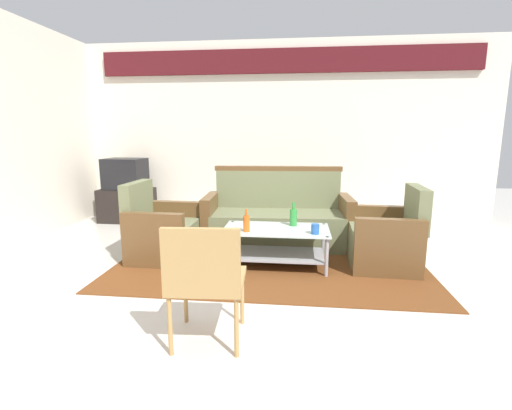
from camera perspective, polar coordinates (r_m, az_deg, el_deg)
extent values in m
plane|color=beige|center=(3.32, 1.76, -13.82)|extent=(14.00, 14.00, 0.00)
cube|color=silver|center=(6.06, 4.28, 11.06)|extent=(6.52, 0.12, 2.80)
cube|color=#4C1419|center=(6.07, 4.40, 21.22)|extent=(5.76, 0.08, 0.36)
cube|color=brown|center=(4.14, 2.23, -8.58)|extent=(3.27, 2.09, 0.01)
cube|color=#6B704C|center=(4.64, 3.29, -3.63)|extent=(1.63, 0.78, 0.42)
cube|color=#6B704C|center=(4.87, 3.37, 2.46)|extent=(1.60, 0.22, 0.48)
cube|color=brown|center=(4.69, 13.63, -2.51)|extent=(0.15, 0.71, 0.62)
cube|color=brown|center=(4.70, -7.01, -2.26)|extent=(0.15, 0.71, 0.62)
cube|color=brown|center=(4.83, 3.41, 5.63)|extent=(1.64, 0.18, 0.06)
cube|color=#6B704C|center=(4.31, -13.71, -5.21)|extent=(0.67, 0.62, 0.40)
cube|color=#6B704C|center=(4.34, -17.78, 0.44)|extent=(0.13, 0.60, 0.45)
cube|color=brown|center=(4.59, -12.26, -3.01)|extent=(0.66, 0.12, 0.58)
cube|color=brown|center=(4.00, -15.50, -5.26)|extent=(0.66, 0.12, 0.58)
cube|color=#6B704C|center=(4.16, 18.85, -6.12)|extent=(0.69, 0.63, 0.40)
cube|color=#6B704C|center=(4.12, 23.46, -0.50)|extent=(0.15, 0.60, 0.45)
cube|color=brown|center=(3.82, 19.74, -6.27)|extent=(0.66, 0.13, 0.58)
cube|color=brown|center=(4.44, 18.23, -3.78)|extent=(0.66, 0.13, 0.58)
cube|color=silver|center=(3.89, 3.11, -3.73)|extent=(1.10, 0.60, 0.02)
cube|color=#9E9EA5|center=(3.97, 3.07, -7.54)|extent=(1.00, 0.52, 0.02)
cylinder|color=#9E9EA5|center=(4.25, -3.61, -5.15)|extent=(0.04, 0.04, 0.40)
cylinder|color=#9E9EA5|center=(4.20, 10.29, -5.52)|extent=(0.04, 0.04, 0.40)
cylinder|color=#9E9EA5|center=(3.76, -5.00, -7.34)|extent=(0.04, 0.04, 0.40)
cylinder|color=#9E9EA5|center=(3.70, 10.80, -7.80)|extent=(0.04, 0.04, 0.40)
cylinder|color=#D85919|center=(3.75, -1.48, -2.90)|extent=(0.07, 0.07, 0.16)
cylinder|color=#D85919|center=(3.72, -1.49, -1.17)|extent=(0.03, 0.03, 0.07)
cylinder|color=#2D8C38|center=(4.01, 5.75, -1.92)|extent=(0.08, 0.08, 0.18)
cylinder|color=#2D8C38|center=(3.98, 5.79, -0.13)|extent=(0.03, 0.03, 0.08)
cylinder|color=#2659A5|center=(3.71, 9.07, -3.67)|extent=(0.08, 0.08, 0.10)
cube|color=black|center=(6.28, -19.15, 0.01)|extent=(0.80, 0.50, 0.52)
cube|color=black|center=(6.21, -19.44, 4.55)|extent=(0.63, 0.48, 0.48)
cube|color=black|center=(6.40, -18.47, 4.79)|extent=(0.51, 0.04, 0.36)
cube|color=#AD844C|center=(2.56, -7.38, -11.43)|extent=(0.51, 0.51, 0.04)
cube|color=#AD844C|center=(2.28, -8.48, -8.41)|extent=(0.48, 0.07, 0.40)
cylinder|color=#AD844C|center=(2.87, -10.77, -13.52)|extent=(0.03, 0.03, 0.42)
cylinder|color=#AD844C|center=(2.81, -2.15, -13.91)|extent=(0.03, 0.03, 0.42)
cylinder|color=#AD844C|center=(2.51, -13.08, -17.43)|extent=(0.03, 0.03, 0.42)
cylinder|color=#AD844C|center=(2.43, -3.02, -18.07)|extent=(0.03, 0.03, 0.42)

